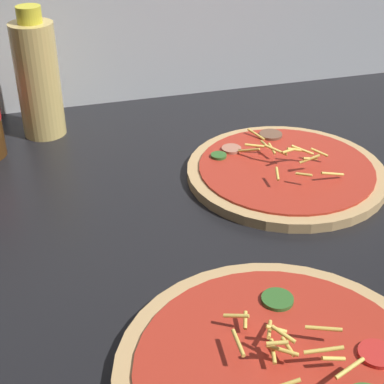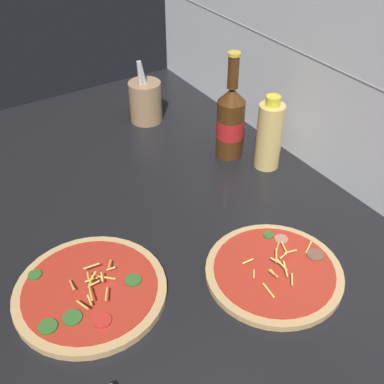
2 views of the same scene
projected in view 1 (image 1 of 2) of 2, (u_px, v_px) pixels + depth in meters
The scene contains 4 objects.
counter_slab at pixel (182, 260), 66.89cm from camera, with size 160.00×90.00×2.50cm.
pizza_near at pixel (282, 374), 50.12cm from camera, with size 28.86×28.86×5.03cm.
pizza_far at pixel (285, 171), 80.30cm from camera, with size 27.05×27.05×4.35cm.
oil_bottle at pixel (38, 78), 87.74cm from camera, with size 6.48×6.48×19.65cm.
Camera 1 is at (-13.63, -51.23, 42.78)cm, focal length 55.00 mm.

